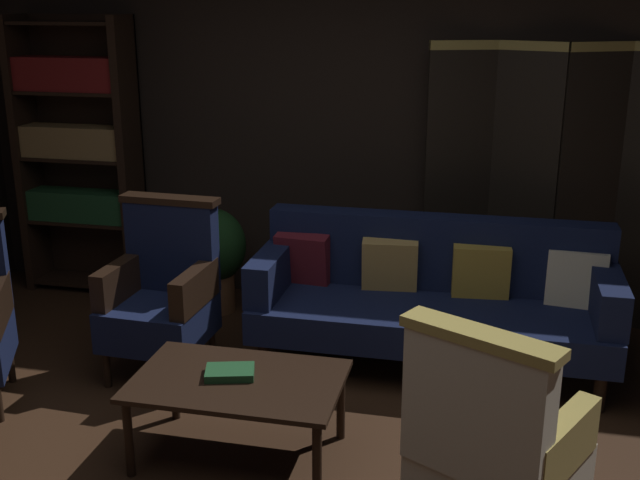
{
  "coord_description": "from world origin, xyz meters",
  "views": [
    {
      "loc": [
        0.85,
        -2.96,
        2.15
      ],
      "look_at": [
        0.0,
        0.8,
        0.95
      ],
      "focal_mm": 43.56,
      "sensor_mm": 36.0,
      "label": 1
    }
  ],
  "objects_px": {
    "bookshelf": "(78,149)",
    "coffee_table": "(238,387)",
    "folding_screen": "(555,184)",
    "potted_plant": "(214,253)",
    "armchair_wing_right": "(162,293)",
    "book_green_cloth": "(230,372)",
    "armchair_gilt_accent": "(493,449)",
    "velvet_couch": "(433,293)"
  },
  "relations": [
    {
      "from": "armchair_gilt_accent",
      "to": "potted_plant",
      "type": "relative_size",
      "value": 1.38
    },
    {
      "from": "folding_screen",
      "to": "armchair_gilt_accent",
      "type": "distance_m",
      "value": 2.58
    },
    {
      "from": "bookshelf",
      "to": "armchair_gilt_accent",
      "type": "relative_size",
      "value": 1.97
    },
    {
      "from": "folding_screen",
      "to": "armchair_wing_right",
      "type": "height_order",
      "value": "folding_screen"
    },
    {
      "from": "velvet_couch",
      "to": "book_green_cloth",
      "type": "relative_size",
      "value": 9.18
    },
    {
      "from": "folding_screen",
      "to": "coffee_table",
      "type": "distance_m",
      "value": 2.63
    },
    {
      "from": "bookshelf",
      "to": "armchair_gilt_accent",
      "type": "xyz_separation_m",
      "value": [
        3.07,
        -2.46,
        -0.6
      ]
    },
    {
      "from": "velvet_couch",
      "to": "potted_plant",
      "type": "height_order",
      "value": "velvet_couch"
    },
    {
      "from": "folding_screen",
      "to": "coffee_table",
      "type": "relative_size",
      "value": 1.9
    },
    {
      "from": "bookshelf",
      "to": "coffee_table",
      "type": "bearing_deg",
      "value": -46.57
    },
    {
      "from": "folding_screen",
      "to": "armchair_wing_right",
      "type": "xyz_separation_m",
      "value": [
        -2.26,
        -1.24,
        -0.5
      ]
    },
    {
      "from": "coffee_table",
      "to": "book_green_cloth",
      "type": "relative_size",
      "value": 4.33
    },
    {
      "from": "coffee_table",
      "to": "armchair_wing_right",
      "type": "xyz_separation_m",
      "value": [
        -0.73,
        0.8,
        0.12
      ]
    },
    {
      "from": "book_green_cloth",
      "to": "armchair_wing_right",
      "type": "bearing_deg",
      "value": 131.24
    },
    {
      "from": "bookshelf",
      "to": "velvet_couch",
      "type": "bearing_deg",
      "value": -15.25
    },
    {
      "from": "velvet_couch",
      "to": "coffee_table",
      "type": "relative_size",
      "value": 2.12
    },
    {
      "from": "folding_screen",
      "to": "book_green_cloth",
      "type": "relative_size",
      "value": 8.23
    },
    {
      "from": "coffee_table",
      "to": "armchair_gilt_accent",
      "type": "xyz_separation_m",
      "value": [
        1.19,
        -0.47,
        0.12
      ]
    },
    {
      "from": "folding_screen",
      "to": "potted_plant",
      "type": "distance_m",
      "value": 2.38
    },
    {
      "from": "coffee_table",
      "to": "book_green_cloth",
      "type": "xyz_separation_m",
      "value": [
        -0.04,
        0.02,
        0.07
      ]
    },
    {
      "from": "folding_screen",
      "to": "armchair_wing_right",
      "type": "relative_size",
      "value": 1.83
    },
    {
      "from": "armchair_gilt_accent",
      "to": "armchair_wing_right",
      "type": "distance_m",
      "value": 2.31
    },
    {
      "from": "bookshelf",
      "to": "armchair_gilt_accent",
      "type": "distance_m",
      "value": 3.98
    },
    {
      "from": "velvet_couch",
      "to": "potted_plant",
      "type": "relative_size",
      "value": 2.82
    },
    {
      "from": "armchair_wing_right",
      "to": "folding_screen",
      "type": "bearing_deg",
      "value": 28.8
    },
    {
      "from": "book_green_cloth",
      "to": "armchair_gilt_accent",
      "type": "bearing_deg",
      "value": -21.43
    },
    {
      "from": "book_green_cloth",
      "to": "velvet_couch",
      "type": "bearing_deg",
      "value": 55.08
    },
    {
      "from": "armchair_gilt_accent",
      "to": "armchair_wing_right",
      "type": "relative_size",
      "value": 1.0
    },
    {
      "from": "coffee_table",
      "to": "bookshelf",
      "type": "bearing_deg",
      "value": 133.43
    },
    {
      "from": "folding_screen",
      "to": "armchair_gilt_accent",
      "type": "xyz_separation_m",
      "value": [
        -0.34,
        -2.51,
        -0.5
      ]
    },
    {
      "from": "bookshelf",
      "to": "velvet_couch",
      "type": "xyz_separation_m",
      "value": [
        2.7,
        -0.74,
        -0.63
      ]
    },
    {
      "from": "armchair_gilt_accent",
      "to": "armchair_wing_right",
      "type": "bearing_deg",
      "value": 146.59
    },
    {
      "from": "folding_screen",
      "to": "velvet_couch",
      "type": "relative_size",
      "value": 0.9
    },
    {
      "from": "book_green_cloth",
      "to": "bookshelf",
      "type": "bearing_deg",
      "value": 132.98
    },
    {
      "from": "bookshelf",
      "to": "armchair_gilt_accent",
      "type": "bearing_deg",
      "value": -38.63
    },
    {
      "from": "armchair_gilt_accent",
      "to": "bookshelf",
      "type": "bearing_deg",
      "value": 141.37
    },
    {
      "from": "bookshelf",
      "to": "book_green_cloth",
      "type": "bearing_deg",
      "value": -47.02
    },
    {
      "from": "velvet_couch",
      "to": "armchair_gilt_accent",
      "type": "distance_m",
      "value": 1.76
    },
    {
      "from": "folding_screen",
      "to": "potted_plant",
      "type": "relative_size",
      "value": 2.53
    },
    {
      "from": "velvet_couch",
      "to": "potted_plant",
      "type": "bearing_deg",
      "value": 162.32
    },
    {
      "from": "folding_screen",
      "to": "coffee_table",
      "type": "xyz_separation_m",
      "value": [
        -1.53,
        -2.04,
        -0.61
      ]
    },
    {
      "from": "velvet_couch",
      "to": "folding_screen",
      "type": "bearing_deg",
      "value": 48.05
    }
  ]
}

